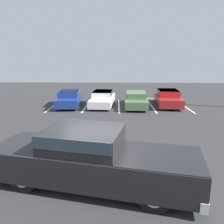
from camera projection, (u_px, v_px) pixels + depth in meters
name	position (u px, v px, depth m)	size (l,w,h in m)	color
ground_plane	(101.00, 171.00, 7.49)	(60.00, 60.00, 0.00)	#2D2D30
stall_stripe_a	(54.00, 105.00, 18.29)	(0.12, 5.23, 0.01)	white
stall_stripe_b	(86.00, 106.00, 18.23)	(0.12, 5.23, 0.01)	white
stall_stripe_c	(119.00, 106.00, 18.17)	(0.12, 5.23, 0.01)	white
stall_stripe_d	(151.00, 106.00, 18.12)	(0.12, 5.23, 0.01)	white
stall_stripe_e	(184.00, 106.00, 18.06)	(0.12, 5.23, 0.01)	white
pickup_truck	(94.00, 158.00, 6.51)	(6.46, 3.24, 1.76)	black
parked_sedan_a	(69.00, 98.00, 18.13)	(2.09, 4.67, 1.22)	navy
parked_sedan_b	(103.00, 98.00, 18.23)	(2.02, 4.87, 1.20)	silver
parked_sedan_c	(136.00, 99.00, 17.85)	(1.99, 4.83, 1.18)	#4C6B47
parked_sedan_d	(168.00, 97.00, 18.18)	(2.18, 4.70, 1.30)	maroon
wheel_stop_curb	(153.00, 99.00, 20.98)	(1.73, 0.20, 0.14)	#B7B2A8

